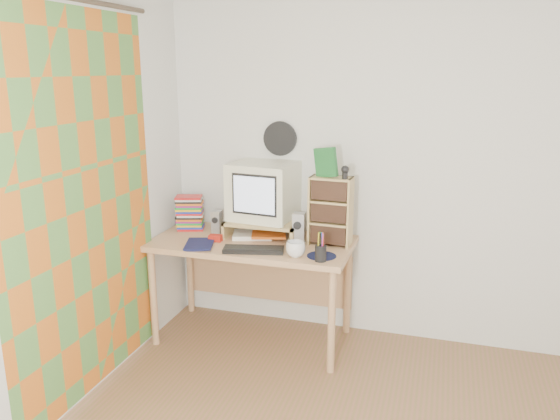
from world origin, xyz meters
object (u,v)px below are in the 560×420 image
Objects in this scene: keyboard at (254,250)px; mug at (296,249)px; crt_monitor at (262,192)px; dvd_stack at (190,212)px; cd_rack at (331,211)px; diary at (186,243)px; desk at (255,256)px.

keyboard is 3.17× the size of mug.
crt_monitor reaches higher than dvd_stack.
crt_monitor is 3.40× the size of mug.
keyboard is 1.47× the size of dvd_stack.
keyboard is at bearing -142.56° from cd_rack.
dvd_stack is at bearing 137.87° from keyboard.
cd_rack is 1.01m from diary.
mug is (-0.16, -0.32, -0.19)m from cd_rack.
diary is at bearing -179.24° from mug.
mug reaches higher than keyboard.
diary is (-0.48, -0.02, 0.01)m from keyboard.
desk is 3.27× the size of crt_monitor.
dvd_stack reaches higher than mug.
mug is at bearing -14.94° from keyboard.
dvd_stack is 1.19× the size of diary.
desk is at bearing -100.86° from crt_monitor.
cd_rack reaches higher than mug.
keyboard is 0.48m from diary.
keyboard is 0.29m from mug.
desk is at bearing -25.32° from dvd_stack.
crt_monitor is 1.89× the size of diary.
mug is at bearing -113.39° from cd_rack.
cd_rack reaches higher than desk.
keyboard is at bearing -72.15° from desk.
keyboard is 0.73m from dvd_stack.
crt_monitor is 0.59m from mug.
cd_rack is at bearing -20.25° from dvd_stack.
cd_rack is at bearing 2.64° from desk.
crt_monitor is 1.07× the size of keyboard.
crt_monitor is 0.49m from keyboard.
crt_monitor is at bearing 72.78° from desk.
dvd_stack is 0.58× the size of cd_rack.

